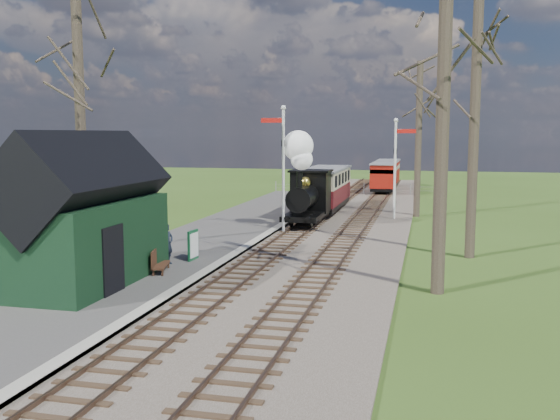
% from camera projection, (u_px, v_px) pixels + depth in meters
% --- Properties ---
extents(ground, '(140.00, 140.00, 0.00)m').
position_uv_depth(ground, '(159.00, 339.00, 14.87)').
color(ground, '#39571B').
rests_on(ground, ground).
extents(distant_hills, '(114.40, 48.00, 22.02)m').
position_uv_depth(distant_hills, '(386.00, 301.00, 78.67)').
color(distant_hills, '#385B23').
rests_on(distant_hills, ground).
extents(ballast_bed, '(8.00, 60.00, 0.10)m').
position_uv_depth(ballast_bed, '(341.00, 218.00, 35.80)').
color(ballast_bed, brown).
rests_on(ballast_bed, ground).
extents(track_near, '(1.60, 60.00, 0.15)m').
position_uv_depth(track_near, '(319.00, 216.00, 36.09)').
color(track_near, brown).
rests_on(track_near, ground).
extents(track_far, '(1.60, 60.00, 0.15)m').
position_uv_depth(track_far, '(364.00, 218.00, 35.49)').
color(track_far, brown).
rests_on(track_far, ground).
extents(platform, '(5.00, 44.00, 0.20)m').
position_uv_depth(platform, '(215.00, 236.00, 29.18)').
color(platform, '#474442').
rests_on(platform, ground).
extents(coping_strip, '(0.40, 44.00, 0.21)m').
position_uv_depth(coping_strip, '(263.00, 238.00, 28.65)').
color(coping_strip, '#B2AD9E').
rests_on(coping_strip, ground).
extents(station_shed, '(3.25, 6.30, 4.78)m').
position_uv_depth(station_shed, '(84.00, 218.00, 19.44)').
color(station_shed, black).
rests_on(station_shed, platform).
extents(semaphore_near, '(1.22, 0.24, 6.22)m').
position_uv_depth(semaphore_near, '(282.00, 160.00, 30.05)').
color(semaphore_near, silver).
rests_on(semaphore_near, ground).
extents(semaphore_far, '(1.22, 0.24, 5.72)m').
position_uv_depth(semaphore_far, '(396.00, 161.00, 34.68)').
color(semaphore_far, silver).
rests_on(semaphore_far, ground).
extents(bare_trees, '(15.51, 22.39, 12.00)m').
position_uv_depth(bare_trees, '(300.00, 125.00, 23.67)').
color(bare_trees, '#382D23').
rests_on(bare_trees, ground).
extents(fence_line, '(12.60, 0.08, 1.00)m').
position_uv_depth(fence_line, '(353.00, 188.00, 49.48)').
color(fence_line, slate).
rests_on(fence_line, ground).
extents(locomotive, '(1.93, 4.51, 4.83)m').
position_uv_depth(locomotive, '(306.00, 185.00, 32.11)').
color(locomotive, black).
rests_on(locomotive, ground).
extents(coach, '(2.25, 7.73, 2.37)m').
position_uv_depth(coach, '(325.00, 187.00, 38.04)').
color(coach, black).
rests_on(coach, ground).
extents(red_carriage_a, '(1.91, 4.74, 2.02)m').
position_uv_depth(red_carriage_a, '(384.00, 177.00, 50.27)').
color(red_carriage_a, black).
rests_on(red_carriage_a, ground).
extents(red_carriage_b, '(1.91, 4.74, 2.02)m').
position_uv_depth(red_carriage_b, '(388.00, 172.00, 55.58)').
color(red_carriage_b, black).
rests_on(red_carriage_b, ground).
extents(sign_board, '(0.15, 0.76, 1.11)m').
position_uv_depth(sign_board, '(193.00, 245.00, 23.14)').
color(sign_board, '#0F4726').
rests_on(sign_board, platform).
extents(bench, '(0.74, 1.46, 0.80)m').
position_uv_depth(bench, '(158.00, 261.00, 21.16)').
color(bench, '#3F2416').
rests_on(bench, platform).
extents(person, '(0.51, 0.63, 1.49)m').
position_uv_depth(person, '(167.00, 244.00, 22.31)').
color(person, '#1A2130').
rests_on(person, platform).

